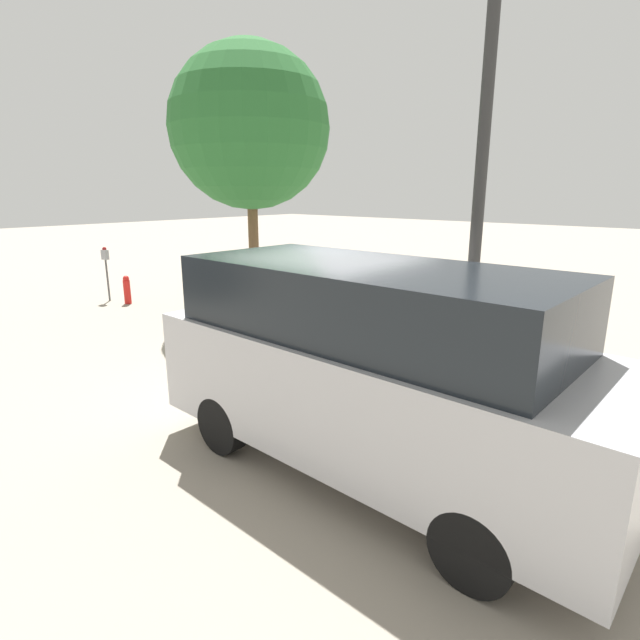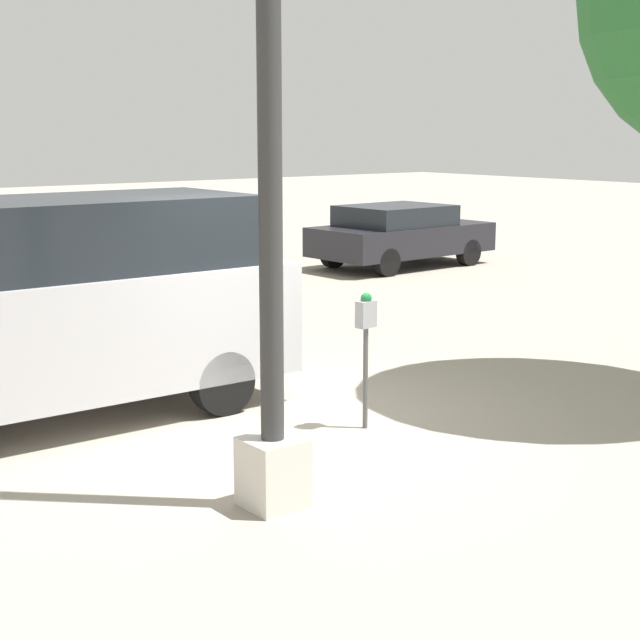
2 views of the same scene
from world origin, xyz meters
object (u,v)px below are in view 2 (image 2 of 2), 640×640
at_px(parking_meter_near, 366,329).
at_px(parked_van, 47,304).
at_px(car_distant, 400,234).
at_px(lamp_post, 271,235).

height_order(parking_meter_near, parked_van, parked_van).
bearing_deg(parked_van, car_distant, -148.59).
distance_m(parking_meter_near, parked_van, 3.16).
bearing_deg(parked_van, lamp_post, 98.64).
distance_m(parking_meter_near, car_distant, 11.43).
relative_size(lamp_post, car_distant, 1.49).
distance_m(lamp_post, car_distant, 13.61).
bearing_deg(parking_meter_near, parked_van, -49.78).
bearing_deg(parking_meter_near, lamp_post, 23.09).
height_order(parking_meter_near, car_distant, parking_meter_near).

